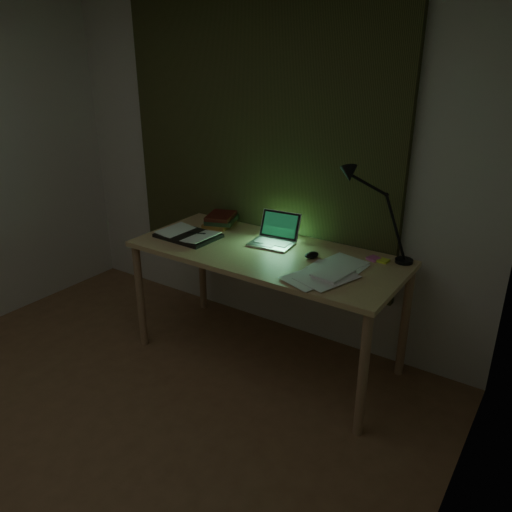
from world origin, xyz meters
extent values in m
cube|color=brown|center=(0.00, 0.00, 0.00)|extent=(3.50, 4.00, 0.00)
cube|color=silver|center=(0.00, 2.00, 1.25)|extent=(3.50, 0.00, 2.50)
cube|color=silver|center=(1.75, 0.00, 1.25)|extent=(0.00, 4.00, 2.50)
cube|color=#303219|center=(0.00, 1.96, 1.45)|extent=(2.20, 0.06, 2.00)
ellipsoid|color=black|center=(0.67, 1.59, 0.83)|extent=(0.09, 0.12, 0.04)
cube|color=#E9FF35|center=(1.07, 1.78, 0.82)|extent=(0.07, 0.07, 0.01)
cube|color=#DD55A4|center=(1.01, 1.78, 0.82)|extent=(0.09, 0.09, 0.01)
camera|label=1|loc=(1.99, -1.00, 2.01)|focal=35.00mm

